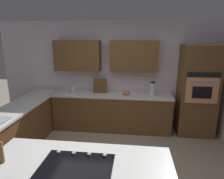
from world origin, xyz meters
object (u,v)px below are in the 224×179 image
(oil_bottle, at_px, (0,152))
(mixing_bowl, at_px, (126,93))
(wall_oven, at_px, (197,91))
(blender, at_px, (152,90))
(kettle, at_px, (73,89))
(spice_rack, at_px, (100,86))
(cooktop, at_px, (76,167))

(oil_bottle, bearing_deg, mixing_bowl, -113.68)
(oil_bottle, bearing_deg, wall_oven, -135.13)
(blender, bearing_deg, oil_bottle, 56.76)
(kettle, distance_m, oil_bottle, 2.77)
(wall_oven, height_order, spice_rack, wall_oven)
(wall_oven, bearing_deg, spice_rack, -2.14)
(cooktop, xyz_separation_m, oil_bottle, (0.83, -0.00, 0.12))
(oil_bottle, bearing_deg, spice_rack, -101.05)
(blender, bearing_deg, spice_rack, -5.39)
(kettle, xyz_separation_m, oil_bottle, (-0.09, 2.77, 0.03))
(wall_oven, xyz_separation_m, cooktop, (1.99, 2.80, -0.13))
(wall_oven, relative_size, cooktop, 2.72)
(cooktop, relative_size, blender, 2.30)
(oil_bottle, bearing_deg, cooktop, 179.99)
(wall_oven, height_order, cooktop, wall_oven)
(mixing_bowl, relative_size, oil_bottle, 0.52)
(blender, relative_size, oil_bottle, 1.05)
(spice_rack, bearing_deg, kettle, 10.28)
(blender, xyz_separation_m, spice_rack, (1.25, -0.12, 0.03))
(kettle, height_order, oil_bottle, oil_bottle)
(blender, xyz_separation_m, kettle, (1.90, 0.00, -0.05))
(cooktop, bearing_deg, mixing_bowl, -97.95)
(cooktop, distance_m, kettle, 2.92)
(mixing_bowl, bearing_deg, spice_rack, -10.28)
(wall_oven, distance_m, cooktop, 3.44)
(spice_rack, height_order, kettle, spice_rack)
(cooktop, height_order, mixing_bowl, mixing_bowl)
(spice_rack, bearing_deg, wall_oven, 177.86)
(blender, bearing_deg, kettle, 0.00)
(mixing_bowl, relative_size, kettle, 0.86)
(cooktop, height_order, blender, blender)
(spice_rack, distance_m, kettle, 0.66)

